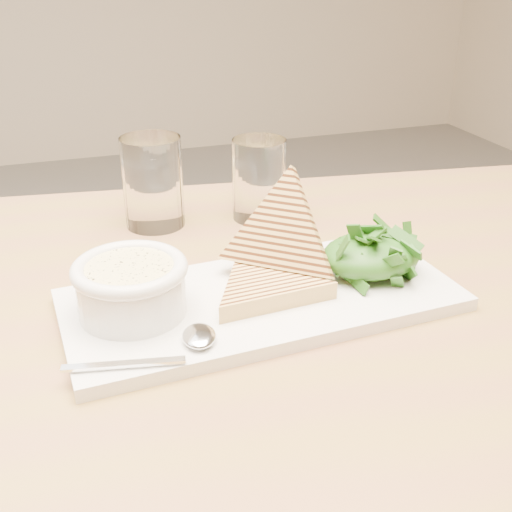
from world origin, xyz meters
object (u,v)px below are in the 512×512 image
object	(u,v)px
table_top	(166,346)
soup_bowl	(132,294)
glass_far	(259,180)
glass_near	(153,182)
platter	(262,300)

from	to	relation	value
table_top	soup_bowl	world-z (taller)	soup_bowl
table_top	glass_far	world-z (taller)	glass_far
soup_bowl	glass_near	xyz separation A→B (m)	(0.07, 0.25, 0.03)
table_top	glass_far	size ratio (longest dim) A/B	11.23
platter	glass_near	world-z (taller)	glass_near
soup_bowl	glass_near	size ratio (longest dim) A/B	0.87
platter	glass_far	size ratio (longest dim) A/B	3.69
glass_near	glass_far	distance (m)	0.14
glass_near	glass_far	world-z (taller)	glass_near
table_top	platter	distance (m)	0.11
soup_bowl	platter	bearing A→B (deg)	-2.58
table_top	glass_far	bearing A→B (deg)	53.30
soup_bowl	glass_far	bearing A→B (deg)	47.09
table_top	soup_bowl	size ratio (longest dim) A/B	11.78
soup_bowl	glass_near	distance (m)	0.26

